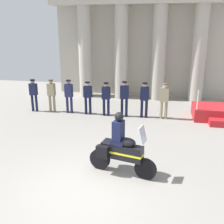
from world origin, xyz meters
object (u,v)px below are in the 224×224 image
object	(u,v)px
officer_in_row_6	(144,97)
officer_in_row_7	(164,98)
officer_in_row_1	(51,93)
officer_in_row_5	(124,96)
motorcycle_with_rider	(120,149)
officer_in_row_4	(106,96)
officer_in_row_3	(88,95)
reviewing_stand	(223,113)
officer_in_row_2	(69,94)
officer_in_row_0	(34,93)

from	to	relation	value
officer_in_row_6	officer_in_row_7	xyz separation A→B (m)	(0.93, -0.05, 0.00)
officer_in_row_1	officer_in_row_5	size ratio (longest dim) A/B	0.97
motorcycle_with_rider	officer_in_row_5	bearing A→B (deg)	110.84
officer_in_row_1	officer_in_row_5	world-z (taller)	officer_in_row_5
officer_in_row_5	officer_in_row_7	xyz separation A→B (m)	(1.90, -0.01, -0.02)
officer_in_row_4	officer_in_row_7	world-z (taller)	officer_in_row_7
officer_in_row_3	officer_in_row_7	world-z (taller)	officer_in_row_7
officer_in_row_6	motorcycle_with_rider	world-z (taller)	motorcycle_with_rider
officer_in_row_5	motorcycle_with_rider	size ratio (longest dim) A/B	0.84
officer_in_row_1	officer_in_row_7	xyz separation A→B (m)	(5.66, -0.12, 0.02)
reviewing_stand	officer_in_row_6	distance (m)	3.78
officer_in_row_7	officer_in_row_6	bearing A→B (deg)	4.12
officer_in_row_2	motorcycle_with_rider	distance (m)	6.43
officer_in_row_1	officer_in_row_2	size ratio (longest dim) A/B	0.99
officer_in_row_7	motorcycle_with_rider	world-z (taller)	motorcycle_with_rider
officer_in_row_1	motorcycle_with_rider	size ratio (longest dim) A/B	0.82
officer_in_row_0	motorcycle_with_rider	xyz separation A→B (m)	(5.33, -5.36, -0.19)
officer_in_row_0	officer_in_row_1	xyz separation A→B (m)	(0.92, 0.12, 0.00)
reviewing_stand	officer_in_row_5	xyz separation A→B (m)	(-4.65, -0.40, 0.73)
officer_in_row_3	officer_in_row_4	world-z (taller)	officer_in_row_4
officer_in_row_0	officer_in_row_2	xyz separation A→B (m)	(1.88, 0.06, 0.01)
officer_in_row_1	motorcycle_with_rider	bearing A→B (deg)	135.97
officer_in_row_3	officer_in_row_4	bearing A→B (deg)	-176.02
reviewing_stand	officer_in_row_3	distance (m)	6.53
officer_in_row_3	officer_in_row_4	distance (m)	0.94
officer_in_row_3	officer_in_row_4	size ratio (longest dim) A/B	1.00
reviewing_stand	officer_in_row_0	size ratio (longest dim) A/B	1.64
officer_in_row_4	motorcycle_with_rider	bearing A→B (deg)	113.19
officer_in_row_2	motorcycle_with_rider	size ratio (longest dim) A/B	0.83
reviewing_stand	officer_in_row_7	distance (m)	2.88
officer_in_row_4	motorcycle_with_rider	world-z (taller)	motorcycle_with_rider
reviewing_stand	officer_in_row_7	world-z (taller)	officer_in_row_7
officer_in_row_0	officer_in_row_6	world-z (taller)	officer_in_row_6
reviewing_stand	motorcycle_with_rider	xyz separation A→B (m)	(-4.02, -5.78, 0.50)
officer_in_row_1	officer_in_row_3	distance (m)	1.95
officer_in_row_1	officer_in_row_4	size ratio (longest dim) A/B	1.02
officer_in_row_0	reviewing_stand	bearing A→B (deg)	-170.25
officer_in_row_4	officer_in_row_5	size ratio (longest dim) A/B	0.96
reviewing_stand	officer_in_row_6	xyz separation A→B (m)	(-3.69, -0.37, 0.71)
officer_in_row_4	officer_in_row_3	bearing A→B (deg)	3.98
officer_in_row_5	motorcycle_with_rider	bearing A→B (deg)	103.99
officer_in_row_5	officer_in_row_1	bearing A→B (deg)	5.53
officer_in_row_7	reviewing_stand	bearing A→B (deg)	-164.23
officer_in_row_0	motorcycle_with_rider	distance (m)	7.56
officer_in_row_5	officer_in_row_6	size ratio (longest dim) A/B	1.02
officer_in_row_0	officer_in_row_4	distance (m)	3.80
officer_in_row_5	officer_in_row_2	bearing A→B (deg)	6.24
officer_in_row_5	motorcycle_with_rider	xyz separation A→B (m)	(0.64, -5.38, -0.23)
officer_in_row_3	officer_in_row_7	size ratio (longest dim) A/B	0.97
reviewing_stand	officer_in_row_7	bearing A→B (deg)	-171.43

